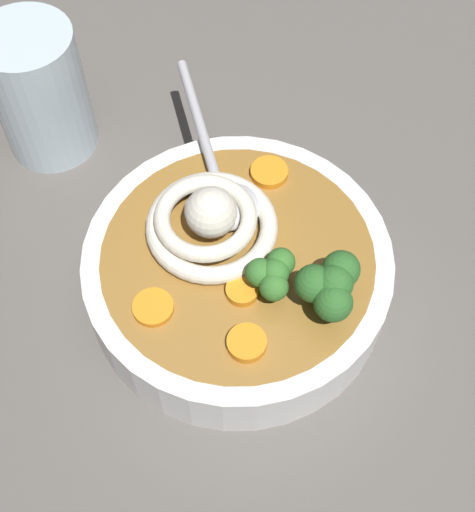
# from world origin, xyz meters

# --- Properties ---
(table_slab) EXTENTS (1.20, 1.20, 0.03)m
(table_slab) POSITION_xyz_m (0.00, 0.00, 0.01)
(table_slab) COLOR #5B5651
(table_slab) RESTS_ON ground
(soup_bowl) EXTENTS (0.22, 0.22, 0.05)m
(soup_bowl) POSITION_xyz_m (0.02, -0.04, 0.05)
(soup_bowl) COLOR white
(soup_bowl) RESTS_ON table_slab
(noodle_pile) EXTENTS (0.11, 0.10, 0.04)m
(noodle_pile) POSITION_xyz_m (-0.00, -0.06, 0.09)
(noodle_pile) COLOR silver
(noodle_pile) RESTS_ON soup_bowl
(soup_spoon) EXTENTS (0.17, 0.09, 0.02)m
(soup_spoon) POSITION_xyz_m (-0.03, -0.05, 0.08)
(soup_spoon) COLOR #B7B7BC
(soup_spoon) RESTS_ON soup_bowl
(broccoli_floret_near_spoon) EXTENTS (0.05, 0.04, 0.04)m
(broccoli_floret_near_spoon) POSITION_xyz_m (0.05, 0.03, 0.10)
(broccoli_floret_near_spoon) COLOR #7A9E60
(broccoli_floret_near_spoon) RESTS_ON soup_bowl
(broccoli_floret_front) EXTENTS (0.04, 0.03, 0.03)m
(broccoli_floret_front) POSITION_xyz_m (0.04, -0.01, 0.09)
(broccoli_floret_front) COLOR #7A9E60
(broccoli_floret_front) RESTS_ON soup_bowl
(carrot_slice_far) EXTENTS (0.02, 0.02, 0.01)m
(carrot_slice_far) POSITION_xyz_m (0.05, -0.03, 0.08)
(carrot_slice_far) COLOR orange
(carrot_slice_far) RESTS_ON soup_bowl
(carrot_slice_right) EXTENTS (0.03, 0.03, 0.01)m
(carrot_slice_right) POSITION_xyz_m (-0.06, -0.02, 0.08)
(carrot_slice_right) COLOR orange
(carrot_slice_right) RESTS_ON soup_bowl
(carrot_slice_left) EXTENTS (0.03, 0.03, 0.01)m
(carrot_slice_left) POSITION_xyz_m (0.09, -0.02, 0.08)
(carrot_slice_left) COLOR orange
(carrot_slice_left) RESTS_ON soup_bowl
(carrot_slice_rear) EXTENTS (0.03, 0.03, 0.00)m
(carrot_slice_rear) POSITION_xyz_m (0.07, -0.09, 0.08)
(carrot_slice_rear) COLOR orange
(carrot_slice_rear) RESTS_ON soup_bowl
(drinking_glass) EXTENTS (0.08, 0.08, 0.12)m
(drinking_glass) POSITION_xyz_m (-0.12, -0.21, 0.08)
(drinking_glass) COLOR silver
(drinking_glass) RESTS_ON table_slab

